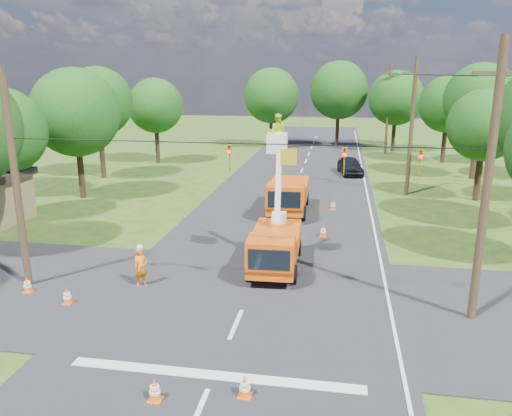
% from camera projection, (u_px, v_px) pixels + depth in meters
% --- Properties ---
extents(ground, '(140.00, 140.00, 0.00)m').
position_uv_depth(ground, '(291.00, 196.00, 37.02)').
color(ground, '#274514').
rests_on(ground, ground).
extents(road_main, '(12.00, 100.00, 0.06)m').
position_uv_depth(road_main, '(291.00, 196.00, 37.02)').
color(road_main, black).
rests_on(road_main, ground).
extents(road_cross, '(56.00, 10.00, 0.07)m').
position_uv_depth(road_cross, '(246.00, 301.00, 19.89)').
color(road_cross, black).
rests_on(road_cross, ground).
extents(stop_bar, '(9.00, 0.45, 0.02)m').
position_uv_depth(stop_bar, '(214.00, 377.00, 14.94)').
color(stop_bar, silver).
rests_on(stop_bar, ground).
extents(edge_line, '(0.12, 90.00, 0.02)m').
position_uv_depth(edge_line, '(368.00, 199.00, 36.12)').
color(edge_line, silver).
rests_on(edge_line, ground).
extents(bucket_truck, '(2.35, 5.57, 7.09)m').
position_uv_depth(bucket_truck, '(275.00, 238.00, 22.84)').
color(bucket_truck, '#D2560E').
rests_on(bucket_truck, ground).
extents(second_truck, '(2.59, 6.23, 2.31)m').
position_uv_depth(second_truck, '(288.00, 195.00, 32.18)').
color(second_truck, '#D2560E').
rests_on(second_truck, ground).
extents(ground_worker, '(0.73, 0.74, 1.72)m').
position_uv_depth(ground_worker, '(141.00, 267.00, 21.09)').
color(ground_worker, orange).
rests_on(ground_worker, ground).
extents(distant_car, '(2.64, 4.81, 1.55)m').
position_uv_depth(distant_car, '(350.00, 166.00, 44.72)').
color(distant_car, black).
rests_on(distant_car, ground).
extents(traffic_cone_0, '(0.38, 0.38, 0.71)m').
position_uv_depth(traffic_cone_0, '(155.00, 390.00, 13.73)').
color(traffic_cone_0, '#FF570D').
rests_on(traffic_cone_0, ground).
extents(traffic_cone_1, '(0.38, 0.38, 0.71)m').
position_uv_depth(traffic_cone_1, '(245.00, 386.00, 13.90)').
color(traffic_cone_1, '#FF570D').
rests_on(traffic_cone_1, ground).
extents(traffic_cone_2, '(0.38, 0.38, 0.71)m').
position_uv_depth(traffic_cone_2, '(323.00, 231.00, 27.63)').
color(traffic_cone_2, '#FF570D').
rests_on(traffic_cone_2, ground).
extents(traffic_cone_3, '(0.38, 0.38, 0.71)m').
position_uv_depth(traffic_cone_3, '(67.00, 296.00, 19.53)').
color(traffic_cone_3, '#FF570D').
rests_on(traffic_cone_3, ground).
extents(traffic_cone_4, '(0.38, 0.38, 0.71)m').
position_uv_depth(traffic_cone_4, '(27.00, 284.00, 20.58)').
color(traffic_cone_4, '#FF570D').
rests_on(traffic_cone_4, ground).
extents(traffic_cone_6, '(0.38, 0.38, 0.71)m').
position_uv_depth(traffic_cone_6, '(333.00, 205.00, 33.12)').
color(traffic_cone_6, '#FF570D').
rests_on(traffic_cone_6, ground).
extents(pole_right_near, '(1.80, 0.30, 10.00)m').
position_uv_depth(pole_right_near, '(487.00, 184.00, 17.19)').
color(pole_right_near, '#4C3823').
rests_on(pole_right_near, ground).
extents(pole_right_mid, '(1.80, 0.30, 10.00)m').
position_uv_depth(pole_right_mid, '(412.00, 126.00, 36.22)').
color(pole_right_mid, '#4C3823').
rests_on(pole_right_mid, ground).
extents(pole_right_far, '(1.80, 0.30, 10.00)m').
position_uv_depth(pole_right_far, '(388.00, 108.00, 55.26)').
color(pole_right_far, '#4C3823').
rests_on(pole_right_far, ground).
extents(pole_left, '(0.30, 0.30, 9.00)m').
position_uv_depth(pole_left, '(16.00, 183.00, 20.24)').
color(pole_left, '#4C3823').
rests_on(pole_left, ground).
extents(signal_span, '(18.00, 0.29, 1.07)m').
position_uv_depth(signal_span, '(306.00, 157.00, 17.99)').
color(signal_span, black).
rests_on(signal_span, ground).
extents(tree_left_c, '(5.20, 5.20, 8.06)m').
position_uv_depth(tree_left_c, '(2.00, 132.00, 29.69)').
color(tree_left_c, '#382616').
rests_on(tree_left_c, ground).
extents(tree_left_d, '(6.20, 6.20, 9.24)m').
position_uv_depth(tree_left_d, '(76.00, 113.00, 34.98)').
color(tree_left_d, '#382616').
rests_on(tree_left_d, ground).
extents(tree_left_e, '(5.80, 5.80, 9.41)m').
position_uv_depth(tree_left_e, '(98.00, 102.00, 41.84)').
color(tree_left_e, '#382616').
rests_on(tree_left_e, ground).
extents(tree_left_f, '(5.40, 5.40, 8.40)m').
position_uv_depth(tree_left_f, '(155.00, 106.00, 49.34)').
color(tree_left_f, '#382616').
rests_on(tree_left_f, ground).
extents(tree_right_c, '(5.00, 5.00, 7.83)m').
position_uv_depth(tree_right_c, '(484.00, 125.00, 34.46)').
color(tree_right_c, '#382616').
rests_on(tree_right_c, ground).
extents(tree_right_d, '(6.00, 6.00, 9.70)m').
position_uv_depth(tree_right_d, '(481.00, 100.00, 41.46)').
color(tree_right_d, '#382616').
rests_on(tree_right_d, ground).
extents(tree_right_e, '(5.60, 5.60, 8.63)m').
position_uv_depth(tree_right_e, '(448.00, 104.00, 49.47)').
color(tree_right_e, '#382616').
rests_on(tree_right_e, ground).
extents(tree_far_a, '(6.60, 6.60, 9.50)m').
position_uv_depth(tree_far_a, '(271.00, 96.00, 60.01)').
color(tree_far_a, '#382616').
rests_on(tree_far_a, ground).
extents(tree_far_b, '(7.00, 7.00, 10.32)m').
position_uv_depth(tree_far_b, '(339.00, 90.00, 60.46)').
color(tree_far_b, '#382616').
rests_on(tree_far_b, ground).
extents(tree_far_c, '(6.20, 6.20, 9.18)m').
position_uv_depth(tree_far_c, '(396.00, 98.00, 56.75)').
color(tree_far_c, '#382616').
rests_on(tree_far_c, ground).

